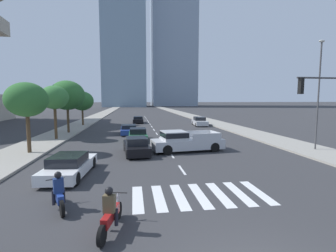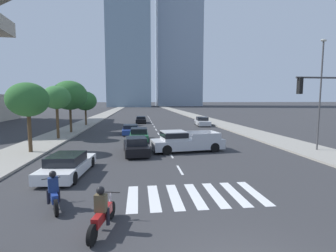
# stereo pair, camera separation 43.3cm
# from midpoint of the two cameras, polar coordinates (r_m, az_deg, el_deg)

# --- Properties ---
(sidewalk_east) EXTENTS (4.00, 260.00, 0.15)m
(sidewalk_east) POSITION_cam_midpoint_polar(r_m,az_deg,el_deg) (37.95, 15.15, -0.35)
(sidewalk_east) COLOR gray
(sidewalk_east) RESTS_ON ground
(sidewalk_west) EXTENTS (4.00, 260.00, 0.15)m
(sidewalk_west) POSITION_cam_midpoint_polar(r_m,az_deg,el_deg) (36.32, -20.91, -0.82)
(sidewalk_west) COLOR gray
(sidewalk_west) RESTS_ON ground
(crosswalk_near) EXTENTS (5.85, 2.93, 0.01)m
(crosswalk_near) POSITION_cam_midpoint_polar(r_m,az_deg,el_deg) (11.39, 7.32, -15.44)
(crosswalk_near) COLOR silver
(crosswalk_near) RESTS_ON ground
(lane_divider_center) EXTENTS (0.14, 50.00, 0.01)m
(lane_divider_center) POSITION_cam_midpoint_polar(r_m,az_deg,el_deg) (38.59, -2.84, -0.15)
(lane_divider_center) COLOR silver
(lane_divider_center) RESTS_ON ground
(motorcycle_trailing) EXTENTS (1.10, 2.02, 1.49)m
(motorcycle_trailing) POSITION_cam_midpoint_polar(r_m,az_deg,el_deg) (10.78, -23.63, -13.90)
(motorcycle_trailing) COLOR black
(motorcycle_trailing) RESTS_ON ground
(motorcycle_third) EXTENTS (0.82, 2.22, 1.49)m
(motorcycle_third) POSITION_cam_midpoint_polar(r_m,az_deg,el_deg) (8.59, -13.33, -18.79)
(motorcycle_third) COLOR black
(motorcycle_third) RESTS_ON ground
(pickup_truck) EXTENTS (5.97, 2.83, 1.67)m
(pickup_truck) POSITION_cam_midpoint_polar(r_m,az_deg,el_deg) (20.22, 4.29, -3.51)
(pickup_truck) COLOR #B7BABF
(pickup_truck) RESTS_ON ground
(sedan_blue_0) EXTENTS (2.02, 4.83, 1.17)m
(sedan_blue_0) POSITION_cam_midpoint_polar(r_m,az_deg,el_deg) (30.60, -8.15, -0.80)
(sedan_blue_0) COLOR navy
(sedan_blue_0) RESTS_ON ground
(sedan_silver_1) EXTENTS (2.23, 4.86, 1.39)m
(sedan_silver_1) POSITION_cam_midpoint_polar(r_m,az_deg,el_deg) (40.32, 8.15, 0.97)
(sedan_silver_1) COLOR #B7BABF
(sedan_silver_1) RESTS_ON ground
(sedan_black_2) EXTENTS (1.91, 4.30, 1.19)m
(sedan_black_2) POSITION_cam_midpoint_polar(r_m,az_deg,el_deg) (44.80, -5.89, 1.40)
(sedan_black_2) COLOR black
(sedan_black_2) RESTS_ON ground
(sedan_green_3) EXTENTS (1.86, 4.23, 1.30)m
(sedan_green_3) POSITION_cam_midpoint_polar(r_m,az_deg,el_deg) (25.53, -6.16, -2.02)
(sedan_green_3) COLOR #1E6038
(sedan_green_3) RESTS_ON ground
(sedan_black_4) EXTENTS (2.08, 4.44, 1.33)m
(sedan_black_4) POSITION_cam_midpoint_polar(r_m,az_deg,el_deg) (19.35, -6.69, -4.60)
(sedan_black_4) COLOR black
(sedan_black_4) RESTS_ON ground
(sedan_white_5) EXTENTS (2.28, 4.88, 1.21)m
(sedan_white_5) POSITION_cam_midpoint_polar(r_m,az_deg,el_deg) (14.93, -21.15, -8.34)
(sedan_white_5) COLOR silver
(sedan_white_5) RESTS_ON ground
(street_lamp_east) EXTENTS (0.50, 0.24, 8.65)m
(street_lamp_east) POSITION_cam_midpoint_polar(r_m,az_deg,el_deg) (23.25, 31.95, 7.41)
(street_lamp_east) COLOR #3F3F42
(street_lamp_east) RESTS_ON sidewalk_east
(street_tree_nearest) EXTENTS (3.04, 3.04, 5.31)m
(street_tree_nearest) POSITION_cam_midpoint_polar(r_m,az_deg,el_deg) (21.65, -28.86, 5.24)
(street_tree_nearest) COLOR #4C3823
(street_tree_nearest) RESTS_ON sidewalk_west
(street_tree_second) EXTENTS (2.82, 2.82, 5.44)m
(street_tree_second) POSITION_cam_midpoint_polar(r_m,az_deg,el_deg) (28.03, -23.70, 5.93)
(street_tree_second) COLOR #4C3823
(street_tree_second) RESTS_ON sidewalk_west
(street_tree_third) EXTENTS (4.17, 4.17, 6.31)m
(street_tree_third) POSITION_cam_midpoint_polar(r_m,az_deg,el_deg) (32.89, -21.17, 6.53)
(street_tree_third) COLOR #4C3823
(street_tree_third) RESTS_ON sidewalk_west
(street_tree_fourth) EXTENTS (3.52, 3.52, 5.29)m
(street_tree_fourth) POSITION_cam_midpoint_polar(r_m,az_deg,el_deg) (41.64, -18.07, 5.44)
(street_tree_fourth) COLOR #4C3823
(street_tree_fourth) RESTS_ON sidewalk_west
(office_tower_left_skyline) EXTENTS (24.35, 29.25, 114.42)m
(office_tower_left_skyline) POSITION_cam_midpoint_polar(r_m,az_deg,el_deg) (162.44, -8.95, 24.85)
(office_tower_left_skyline) COLOR #7A93A8
(office_tower_left_skyline) RESTS_ON ground
(office_tower_center_skyline) EXTENTS (28.11, 25.97, 90.19)m
(office_tower_center_skyline) POSITION_cam_midpoint_polar(r_m,az_deg,el_deg) (173.31, 2.28, 19.53)
(office_tower_center_skyline) COLOR #8C9EB2
(office_tower_center_skyline) RESTS_ON ground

